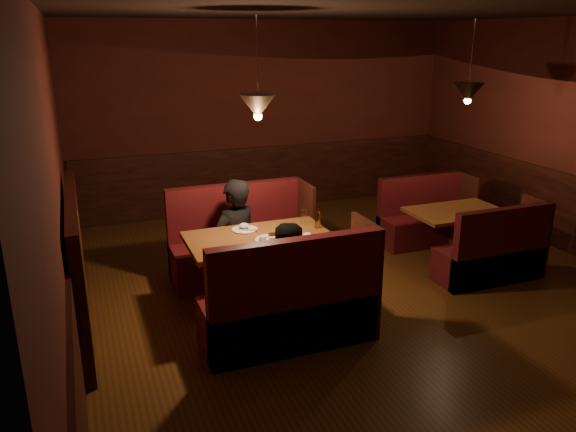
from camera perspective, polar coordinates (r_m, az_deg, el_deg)
name	(u,v)px	position (r m, az deg, el deg)	size (l,w,h in m)	color
room	(351,204)	(5.71, 6.45, 1.24)	(6.02, 7.02, 2.92)	#5E3713
main_table	(262,253)	(5.65, -2.70, -3.77)	(1.44, 0.87, 1.00)	brown
main_bench_far	(241,248)	(6.47, -4.82, -3.31)	(1.58, 0.56, 1.08)	#3C0D13
main_bench_near	(293,311)	(5.06, 0.47, -9.58)	(1.58, 0.56, 1.08)	#3C0D13
second_table	(456,223)	(7.18, 16.66, -0.70)	(1.14, 0.73, 0.64)	brown
second_bench_far	(424,221)	(7.77, 13.68, -0.52)	(1.26, 0.47, 0.90)	#3C0D13
second_bench_near	(494,257)	(6.77, 20.17, -3.92)	(1.26, 0.47, 0.90)	#3C0D13
diner_a	(235,219)	(6.05, -5.45, -0.31)	(0.58, 0.38, 1.59)	black
diner_b	(293,261)	(5.16, 0.47, -4.55)	(0.68, 0.53, 1.41)	black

